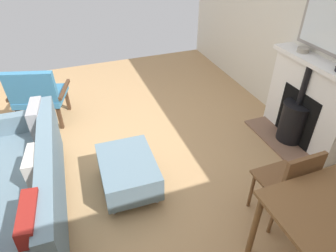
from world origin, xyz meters
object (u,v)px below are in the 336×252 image
Objects in this scene: ottoman at (128,171)px; dining_chair_near_fireplace at (290,182)px; mantel_bowl_near at (303,50)px; sofa at (19,192)px; armchair_accent at (38,94)px; fireplace at (304,107)px.

dining_chair_near_fireplace reaches higher than ottoman.
mantel_bowl_near reaches higher than sofa.
armchair_accent is 3.16m from dining_chair_near_fireplace.
fireplace is 1.39m from dining_chair_near_fireplace.
dining_chair_near_fireplace is (-1.99, 2.45, 0.04)m from armchair_accent.
sofa is at bearing 1.92° from fireplace.
fireplace is at bearing -178.13° from ottoman.
mantel_bowl_near is 0.16× the size of dining_chair_near_fireplace.
sofa is 1.00m from ottoman.
dining_chair_near_fireplace reaches higher than armchair_accent.
fireplace is 9.00× the size of mantel_bowl_near.
armchair_accent is at bearing -26.45° from fireplace.
sofa is (3.21, 0.38, -0.75)m from mantel_bowl_near.
ottoman is (2.22, 0.34, -0.86)m from mantel_bowl_near.
dining_chair_near_fireplace is at bearing 143.30° from ottoman.
fireplace reaches higher than dining_chair_near_fireplace.
fireplace is at bearing 84.89° from mantel_bowl_near.
mantel_bowl_near is at bearing 158.03° from armchair_accent.
mantel_bowl_near is 2.41m from ottoman.
ottoman is 0.89× the size of armchair_accent.
armchair_accent is at bearing -63.06° from ottoman.
dining_chair_near_fireplace reaches higher than sofa.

